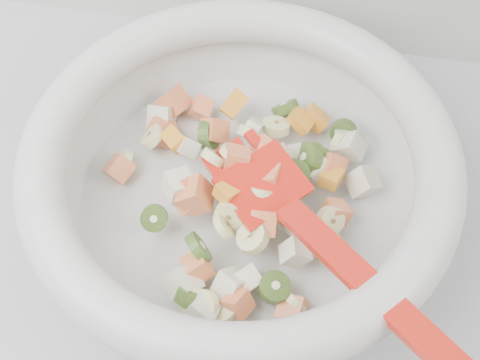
# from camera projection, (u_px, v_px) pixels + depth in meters

# --- Properties ---
(mixing_bowl) EXTENTS (0.39, 0.37, 0.11)m
(mixing_bowl) POSITION_uv_depth(u_px,v_px,m) (241.00, 175.00, 0.56)
(mixing_bowl) COLOR silver
(mixing_bowl) RESTS_ON counter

